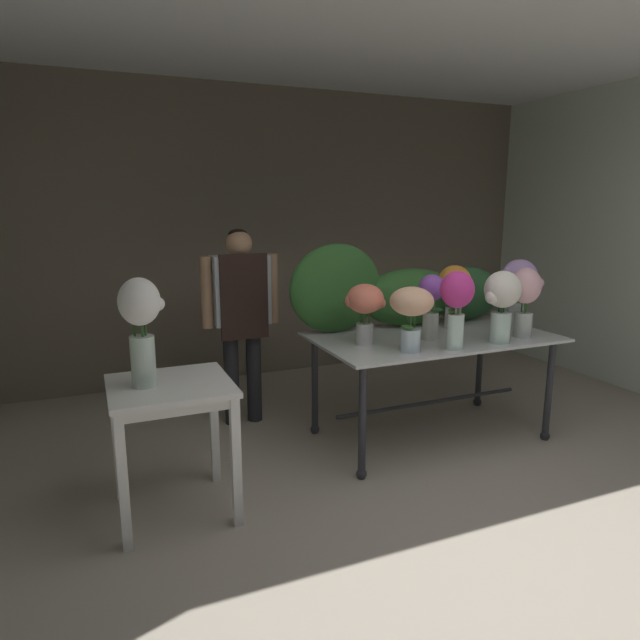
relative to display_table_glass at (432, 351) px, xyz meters
The scene contains 17 objects.
ground_plane 0.87m from the display_table_glass, 150.06° to the left, with size 8.08×8.08×0.00m, color #9E9384.
wall_back 2.29m from the display_table_glass, 102.53° to the left, with size 5.81×0.12×2.86m, color #706656.
wall_right 2.56m from the display_table_glass, ahead, with size 0.12×3.79×2.86m, color silver.
ceiling_slab 2.31m from the display_table_glass, 150.06° to the left, with size 5.93×3.79×0.12m, color silver.
display_table_glass is the anchor object (origin of this frame).
side_table_white 1.97m from the display_table_glass, behind, with size 0.66×0.63×0.78m.
florist 1.51m from the display_table_glass, 145.82° to the left, with size 0.62×0.24×1.56m.
foliage_backdrop 0.53m from the display_table_glass, 93.15° to the left, with size 1.88×0.31×0.67m.
vase_peach_lilies 0.64m from the display_table_glass, 140.53° to the right, with size 0.29×0.29×0.43m.
vase_lilac_tulips 0.88m from the display_table_glass, ahead, with size 0.30×0.27×0.54m.
vase_coral_roses 0.71m from the display_table_glass, behind, with size 0.29×0.26×0.42m.
vase_blush_dahlias 0.77m from the display_table_glass, 26.41° to the right, with size 0.25×0.22×0.51m.
vase_magenta_anemones 0.59m from the display_table_glass, 102.89° to the right, with size 0.22×0.22×0.53m.
vase_violet_hydrangea 0.42m from the display_table_glass, 132.96° to the right, with size 0.19×0.19×0.47m.
vase_sunset_freesia 0.56m from the display_table_glass, 30.06° to the left, with size 0.28×0.25×0.49m.
vase_ivory_carnations 0.63m from the display_table_glass, 49.98° to the right, with size 0.27×0.25×0.50m.
vase_white_roses_tall 2.14m from the display_table_glass, behind, with size 0.24×0.22×0.59m.
Camera 1 is at (-1.84, -1.77, 1.75)m, focal length 31.05 mm.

